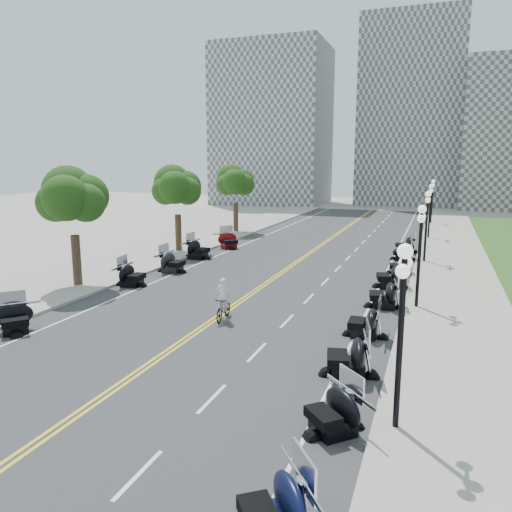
% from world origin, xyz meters
% --- Properties ---
extents(ground, '(160.00, 160.00, 0.00)m').
position_xyz_m(ground, '(0.00, 0.00, 0.00)').
color(ground, gray).
extents(road, '(16.00, 90.00, 0.01)m').
position_xyz_m(road, '(0.00, 10.00, 0.00)').
color(road, '#333335').
rests_on(road, ground).
extents(centerline_yellow_a, '(0.12, 90.00, 0.00)m').
position_xyz_m(centerline_yellow_a, '(-0.12, 10.00, 0.01)').
color(centerline_yellow_a, yellow).
rests_on(centerline_yellow_a, road).
extents(centerline_yellow_b, '(0.12, 90.00, 0.00)m').
position_xyz_m(centerline_yellow_b, '(0.12, 10.00, 0.01)').
color(centerline_yellow_b, yellow).
rests_on(centerline_yellow_b, road).
extents(edge_line_north, '(0.12, 90.00, 0.00)m').
position_xyz_m(edge_line_north, '(6.40, 10.00, 0.01)').
color(edge_line_north, white).
rests_on(edge_line_north, road).
extents(edge_line_south, '(0.12, 90.00, 0.00)m').
position_xyz_m(edge_line_south, '(-6.40, 10.00, 0.01)').
color(edge_line_south, white).
rests_on(edge_line_south, road).
extents(lane_dash_3, '(0.12, 2.00, 0.00)m').
position_xyz_m(lane_dash_3, '(3.20, -12.00, 0.01)').
color(lane_dash_3, white).
rests_on(lane_dash_3, road).
extents(lane_dash_4, '(0.12, 2.00, 0.00)m').
position_xyz_m(lane_dash_4, '(3.20, -8.00, 0.01)').
color(lane_dash_4, white).
rests_on(lane_dash_4, road).
extents(lane_dash_5, '(0.12, 2.00, 0.00)m').
position_xyz_m(lane_dash_5, '(3.20, -4.00, 0.01)').
color(lane_dash_5, white).
rests_on(lane_dash_5, road).
extents(lane_dash_6, '(0.12, 2.00, 0.00)m').
position_xyz_m(lane_dash_6, '(3.20, 0.00, 0.01)').
color(lane_dash_6, white).
rests_on(lane_dash_6, road).
extents(lane_dash_7, '(0.12, 2.00, 0.00)m').
position_xyz_m(lane_dash_7, '(3.20, 4.00, 0.01)').
color(lane_dash_7, white).
rests_on(lane_dash_7, road).
extents(lane_dash_8, '(0.12, 2.00, 0.00)m').
position_xyz_m(lane_dash_8, '(3.20, 8.00, 0.01)').
color(lane_dash_8, white).
rests_on(lane_dash_8, road).
extents(lane_dash_9, '(0.12, 2.00, 0.00)m').
position_xyz_m(lane_dash_9, '(3.20, 12.00, 0.01)').
color(lane_dash_9, white).
rests_on(lane_dash_9, road).
extents(lane_dash_10, '(0.12, 2.00, 0.00)m').
position_xyz_m(lane_dash_10, '(3.20, 16.00, 0.01)').
color(lane_dash_10, white).
rests_on(lane_dash_10, road).
extents(lane_dash_11, '(0.12, 2.00, 0.00)m').
position_xyz_m(lane_dash_11, '(3.20, 20.00, 0.01)').
color(lane_dash_11, white).
rests_on(lane_dash_11, road).
extents(lane_dash_12, '(0.12, 2.00, 0.00)m').
position_xyz_m(lane_dash_12, '(3.20, 24.00, 0.01)').
color(lane_dash_12, white).
rests_on(lane_dash_12, road).
extents(lane_dash_13, '(0.12, 2.00, 0.00)m').
position_xyz_m(lane_dash_13, '(3.20, 28.00, 0.01)').
color(lane_dash_13, white).
rests_on(lane_dash_13, road).
extents(lane_dash_14, '(0.12, 2.00, 0.00)m').
position_xyz_m(lane_dash_14, '(3.20, 32.00, 0.01)').
color(lane_dash_14, white).
rests_on(lane_dash_14, road).
extents(lane_dash_15, '(0.12, 2.00, 0.00)m').
position_xyz_m(lane_dash_15, '(3.20, 36.00, 0.01)').
color(lane_dash_15, white).
rests_on(lane_dash_15, road).
extents(lane_dash_16, '(0.12, 2.00, 0.00)m').
position_xyz_m(lane_dash_16, '(3.20, 40.00, 0.01)').
color(lane_dash_16, white).
rests_on(lane_dash_16, road).
extents(lane_dash_17, '(0.12, 2.00, 0.00)m').
position_xyz_m(lane_dash_17, '(3.20, 44.00, 0.01)').
color(lane_dash_17, white).
rests_on(lane_dash_17, road).
extents(lane_dash_18, '(0.12, 2.00, 0.00)m').
position_xyz_m(lane_dash_18, '(3.20, 48.00, 0.01)').
color(lane_dash_18, white).
rests_on(lane_dash_18, road).
extents(lane_dash_19, '(0.12, 2.00, 0.00)m').
position_xyz_m(lane_dash_19, '(3.20, 52.00, 0.01)').
color(lane_dash_19, white).
rests_on(lane_dash_19, road).
extents(sidewalk_north, '(5.00, 90.00, 0.15)m').
position_xyz_m(sidewalk_north, '(10.50, 10.00, 0.07)').
color(sidewalk_north, '#9E9991').
rests_on(sidewalk_north, ground).
extents(sidewalk_south, '(5.00, 90.00, 0.15)m').
position_xyz_m(sidewalk_south, '(-10.50, 10.00, 0.07)').
color(sidewalk_south, '#9E9991').
rests_on(sidewalk_south, ground).
extents(distant_block_a, '(18.00, 14.00, 26.00)m').
position_xyz_m(distant_block_a, '(-18.00, 62.00, 13.00)').
color(distant_block_a, gray).
rests_on(distant_block_a, ground).
extents(distant_block_b, '(16.00, 12.00, 30.00)m').
position_xyz_m(distant_block_b, '(4.00, 68.00, 15.00)').
color(distant_block_b, gray).
rests_on(distant_block_b, ground).
extents(street_lamp_1, '(0.50, 1.20, 4.90)m').
position_xyz_m(street_lamp_1, '(8.60, -8.00, 2.60)').
color(street_lamp_1, black).
rests_on(street_lamp_1, sidewalk_north).
extents(street_lamp_2, '(0.50, 1.20, 4.90)m').
position_xyz_m(street_lamp_2, '(8.60, 4.00, 2.60)').
color(street_lamp_2, black).
rests_on(street_lamp_2, sidewalk_north).
extents(street_lamp_3, '(0.50, 1.20, 4.90)m').
position_xyz_m(street_lamp_3, '(8.60, 16.00, 2.60)').
color(street_lamp_3, black).
rests_on(street_lamp_3, sidewalk_north).
extents(street_lamp_4, '(0.50, 1.20, 4.90)m').
position_xyz_m(street_lamp_4, '(8.60, 28.00, 2.60)').
color(street_lamp_4, black).
rests_on(street_lamp_4, sidewalk_north).
extents(street_lamp_5, '(0.50, 1.20, 4.90)m').
position_xyz_m(street_lamp_5, '(8.60, 40.00, 2.60)').
color(street_lamp_5, black).
rests_on(street_lamp_5, sidewalk_north).
extents(tree_2, '(4.80, 4.80, 9.20)m').
position_xyz_m(tree_2, '(-10.00, 2.00, 4.75)').
color(tree_2, '#235619').
rests_on(tree_2, sidewalk_south).
extents(tree_3, '(4.80, 4.80, 9.20)m').
position_xyz_m(tree_3, '(-10.00, 14.00, 4.75)').
color(tree_3, '#235619').
rests_on(tree_3, sidewalk_south).
extents(tree_4, '(4.80, 4.80, 9.20)m').
position_xyz_m(tree_4, '(-10.00, 26.00, 4.75)').
color(tree_4, '#235619').
rests_on(tree_4, sidewalk_south).
extents(motorcycle_n_2, '(2.78, 2.78, 1.39)m').
position_xyz_m(motorcycle_n_2, '(6.77, -12.81, 0.70)').
color(motorcycle_n_2, black).
rests_on(motorcycle_n_2, road).
extents(motorcycle_n_3, '(2.72, 2.72, 1.35)m').
position_xyz_m(motorcycle_n_3, '(7.04, -8.67, 0.67)').
color(motorcycle_n_3, black).
rests_on(motorcycle_n_3, road).
extents(motorcycle_n_4, '(2.59, 2.59, 1.52)m').
position_xyz_m(motorcycle_n_4, '(6.79, -4.95, 0.76)').
color(motorcycle_n_4, black).
rests_on(motorcycle_n_4, road).
extents(motorcycle_n_5, '(2.06, 2.06, 1.40)m').
position_xyz_m(motorcycle_n_5, '(6.77, -0.88, 0.70)').
color(motorcycle_n_5, black).
rests_on(motorcycle_n_5, road).
extents(motorcycle_n_6, '(2.45, 2.45, 1.49)m').
position_xyz_m(motorcycle_n_6, '(7.06, 3.66, 0.74)').
color(motorcycle_n_6, black).
rests_on(motorcycle_n_6, road).
extents(motorcycle_n_7, '(2.58, 2.58, 1.53)m').
position_xyz_m(motorcycle_n_7, '(6.95, 7.87, 0.76)').
color(motorcycle_n_7, black).
rests_on(motorcycle_n_7, road).
extents(motorcycle_n_8, '(1.94, 1.94, 1.26)m').
position_xyz_m(motorcycle_n_8, '(7.16, 11.75, 0.63)').
color(motorcycle_n_8, black).
rests_on(motorcycle_n_8, road).
extents(motorcycle_n_9, '(2.05, 2.05, 1.43)m').
position_xyz_m(motorcycle_n_9, '(7.09, 16.57, 0.71)').
color(motorcycle_n_9, black).
rests_on(motorcycle_n_9, road).
extents(motorcycle_n_10, '(2.63, 2.63, 1.48)m').
position_xyz_m(motorcycle_n_10, '(7.06, 19.72, 0.74)').
color(motorcycle_n_10, black).
rests_on(motorcycle_n_10, road).
extents(motorcycle_s_4, '(2.75, 2.75, 1.37)m').
position_xyz_m(motorcycle_s_4, '(-7.13, -5.43, 0.68)').
color(motorcycle_s_4, black).
rests_on(motorcycle_s_4, road).
extents(motorcycle_s_6, '(2.20, 2.20, 1.43)m').
position_xyz_m(motorcycle_s_6, '(-7.12, 3.13, 0.72)').
color(motorcycle_s_6, black).
rests_on(motorcycle_s_6, road).
extents(motorcycle_s_7, '(2.16, 2.16, 1.50)m').
position_xyz_m(motorcycle_s_7, '(-6.72, 7.17, 0.75)').
color(motorcycle_s_7, black).
rests_on(motorcycle_s_7, road).
extents(motorcycle_s_8, '(2.37, 2.37, 1.56)m').
position_xyz_m(motorcycle_s_8, '(-7.27, 11.96, 0.78)').
color(motorcycle_s_8, black).
rests_on(motorcycle_s_8, road).
extents(motorcycle_s_9, '(3.00, 3.00, 1.49)m').
position_xyz_m(motorcycle_s_9, '(-6.86, 16.85, 0.74)').
color(motorcycle_s_9, '#590A0C').
rests_on(motorcycle_s_9, road).
extents(bicycle, '(0.65, 1.86, 1.10)m').
position_xyz_m(bicycle, '(0.43, -0.84, 0.55)').
color(bicycle, '#A51414').
rests_on(bicycle, road).
extents(cyclist_rider, '(0.59, 0.39, 1.63)m').
position_xyz_m(cyclist_rider, '(0.43, -0.84, 1.91)').
color(cyclist_rider, white).
rests_on(cyclist_rider, bicycle).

